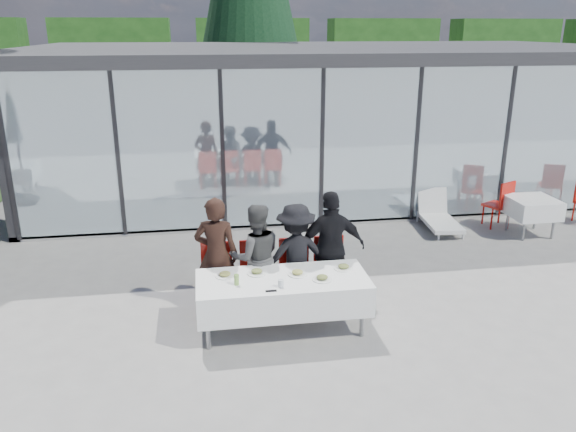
# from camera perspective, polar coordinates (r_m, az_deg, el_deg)

# --- Properties ---
(ground) EXTENTS (90.00, 90.00, 0.00)m
(ground) POSITION_cam_1_polar(r_m,az_deg,el_deg) (7.77, 2.09, -11.27)
(ground) COLOR gray
(ground) RESTS_ON ground
(pavilion) EXTENTS (14.80, 8.80, 3.44)m
(pavilion) POSITION_cam_1_polar(r_m,az_deg,el_deg) (15.24, 3.78, 12.06)
(pavilion) COLOR gray
(pavilion) RESTS_ON ground
(treeline) EXTENTS (62.50, 2.00, 4.40)m
(treeline) POSITION_cam_1_polar(r_m,az_deg,el_deg) (34.66, -10.48, 15.53)
(treeline) COLOR #163B12
(treeline) RESTS_ON ground
(dining_table) EXTENTS (2.26, 0.96, 0.75)m
(dining_table) POSITION_cam_1_polar(r_m,az_deg,el_deg) (7.49, -0.54, -7.80)
(dining_table) COLOR white
(dining_table) RESTS_ON ground
(diner_a) EXTENTS (0.73, 0.73, 1.69)m
(diner_a) POSITION_cam_1_polar(r_m,az_deg,el_deg) (7.93, -7.27, -3.98)
(diner_a) COLOR black
(diner_a) RESTS_ON ground
(diner_chair_a) EXTENTS (0.44, 0.44, 0.97)m
(diner_chair_a) POSITION_cam_1_polar(r_m,az_deg,el_deg) (8.11, -7.20, -5.82)
(diner_chair_a) COLOR #B6130C
(diner_chair_a) RESTS_ON ground
(diner_b) EXTENTS (0.80, 0.80, 1.56)m
(diner_b) POSITION_cam_1_polar(r_m,az_deg,el_deg) (7.98, -3.27, -4.18)
(diner_b) COLOR #494949
(diner_b) RESTS_ON ground
(diner_chair_b) EXTENTS (0.44, 0.44, 0.97)m
(diner_chair_b) POSITION_cam_1_polar(r_m,az_deg,el_deg) (8.13, -3.28, -5.60)
(diner_chair_b) COLOR #B6130C
(diner_chair_b) RESTS_ON ground
(diner_c) EXTENTS (1.10, 1.10, 1.54)m
(diner_c) POSITION_cam_1_polar(r_m,az_deg,el_deg) (8.06, 0.79, -4.03)
(diner_c) COLOR black
(diner_c) RESTS_ON ground
(diner_chair_c) EXTENTS (0.44, 0.44, 0.97)m
(diner_chair_c) POSITION_cam_1_polar(r_m,az_deg,el_deg) (8.20, 0.71, -5.36)
(diner_chair_c) COLOR #B6130C
(diner_chair_c) RESTS_ON ground
(diner_d) EXTENTS (1.03, 1.03, 1.70)m
(diner_d) POSITION_cam_1_polar(r_m,az_deg,el_deg) (8.13, 4.41, -3.27)
(diner_d) COLOR black
(diner_d) RESTS_ON ground
(diner_chair_d) EXTENTS (0.44, 0.44, 0.97)m
(diner_chair_d) POSITION_cam_1_polar(r_m,az_deg,el_deg) (8.30, 4.26, -5.11)
(diner_chair_d) COLOR #B6130C
(diner_chair_d) RESTS_ON ground
(plate_a) EXTENTS (0.26, 0.26, 0.07)m
(plate_a) POSITION_cam_1_polar(r_m,az_deg,el_deg) (7.48, -6.41, -5.95)
(plate_a) COLOR white
(plate_a) RESTS_ON dining_table
(plate_b) EXTENTS (0.26, 0.26, 0.07)m
(plate_b) POSITION_cam_1_polar(r_m,az_deg,el_deg) (7.52, -3.19, -5.71)
(plate_b) COLOR white
(plate_b) RESTS_ON dining_table
(plate_c) EXTENTS (0.26, 0.26, 0.07)m
(plate_c) POSITION_cam_1_polar(r_m,az_deg,el_deg) (7.48, 0.96, -5.81)
(plate_c) COLOR white
(plate_c) RESTS_ON dining_table
(plate_d) EXTENTS (0.26, 0.26, 0.07)m
(plate_d) POSITION_cam_1_polar(r_m,az_deg,el_deg) (7.69, 5.67, -5.20)
(plate_d) COLOR white
(plate_d) RESTS_ON dining_table
(plate_extra) EXTENTS (0.26, 0.26, 0.07)m
(plate_extra) POSITION_cam_1_polar(r_m,az_deg,el_deg) (7.35, 3.49, -6.32)
(plate_extra) COLOR white
(plate_extra) RESTS_ON dining_table
(juice_bottle) EXTENTS (0.06, 0.06, 0.14)m
(juice_bottle) POSITION_cam_1_polar(r_m,az_deg,el_deg) (7.22, -5.25, -6.46)
(juice_bottle) COLOR #78A946
(juice_bottle) RESTS_ON dining_table
(drinking_glasses) EXTENTS (0.07, 0.07, 0.10)m
(drinking_glasses) POSITION_cam_1_polar(r_m,az_deg,el_deg) (7.14, -0.74, -6.87)
(drinking_glasses) COLOR silver
(drinking_glasses) RESTS_ON dining_table
(folded_eyeglasses) EXTENTS (0.14, 0.03, 0.01)m
(folded_eyeglasses) POSITION_cam_1_polar(r_m,az_deg,el_deg) (7.04, -1.73, -7.61)
(folded_eyeglasses) COLOR black
(folded_eyeglasses) RESTS_ON dining_table
(spare_table_right) EXTENTS (0.86, 0.86, 0.74)m
(spare_table_right) POSITION_cam_1_polar(r_m,az_deg,el_deg) (11.87, 23.54, 0.79)
(spare_table_right) COLOR white
(spare_table_right) RESTS_ON ground
(spare_chair_b) EXTENTS (0.59, 0.59, 0.97)m
(spare_chair_b) POSITION_cam_1_polar(r_m,az_deg,el_deg) (12.07, 20.85, 1.33)
(spare_chair_b) COLOR #B6130C
(spare_chair_b) RESTS_ON ground
(lounger) EXTENTS (0.71, 1.38, 0.72)m
(lounger) POSITION_cam_1_polar(r_m,az_deg,el_deg) (11.76, 14.94, 0.07)
(lounger) COLOR silver
(lounger) RESTS_ON ground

